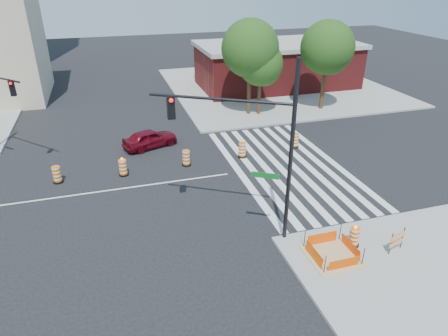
# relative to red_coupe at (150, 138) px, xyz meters

# --- Properties ---
(ground) EXTENTS (120.00, 120.00, 0.00)m
(ground) POSITION_rel_red_coupe_xyz_m (-2.99, -5.57, -0.66)
(ground) COLOR black
(ground) RESTS_ON ground
(sidewalk_ne) EXTENTS (22.00, 22.00, 0.15)m
(sidewalk_ne) POSITION_rel_red_coupe_xyz_m (15.01, 12.43, -0.58)
(sidewalk_ne) COLOR gray
(sidewalk_ne) RESTS_ON ground
(crosswalk_east) EXTENTS (6.75, 13.50, 0.01)m
(crosswalk_east) POSITION_rel_red_coupe_xyz_m (7.96, -5.57, -0.65)
(crosswalk_east) COLOR silver
(crosswalk_east) RESTS_ON ground
(lane_centerline) EXTENTS (14.00, 0.12, 0.01)m
(lane_centerline) POSITION_rel_red_coupe_xyz_m (-2.99, -5.57, -0.65)
(lane_centerline) COLOR silver
(lane_centerline) RESTS_ON ground
(excavation_pit) EXTENTS (2.20, 2.20, 0.90)m
(excavation_pit) POSITION_rel_red_coupe_xyz_m (6.01, -14.57, -0.43)
(excavation_pit) COLOR tan
(excavation_pit) RESTS_ON ground
(brick_storefront) EXTENTS (16.50, 8.50, 4.60)m
(brick_storefront) POSITION_rel_red_coupe_xyz_m (15.01, 12.43, 1.66)
(brick_storefront) COLOR maroon
(brick_storefront) RESTS_ON ground
(red_coupe) EXTENTS (4.14, 2.76, 1.31)m
(red_coupe) POSITION_rel_red_coupe_xyz_m (0.00, 0.00, 0.00)
(red_coupe) COLOR #5C0714
(red_coupe) RESTS_ON ground
(signal_pole_se) EXTENTS (5.46, 3.30, 8.26)m
(signal_pole_se) POSITION_rel_red_coupe_xyz_m (3.11, -11.81, 4.41)
(signal_pole_se) COLOR black
(signal_pole_se) RESTS_ON ground
(pit_drum) EXTENTS (0.55, 0.55, 1.07)m
(pit_drum) POSITION_rel_red_coupe_xyz_m (7.29, -14.19, -0.06)
(pit_drum) COLOR black
(pit_drum) RESTS_ON ground
(barricade) EXTENTS (0.90, 0.30, 1.09)m
(barricade) POSITION_rel_red_coupe_xyz_m (8.87, -15.06, 0.09)
(barricade) COLOR #E45D04
(barricade) RESTS_ON ground
(tree_north_c) EXTENTS (3.69, 3.69, 6.28)m
(tree_north_c) POSITION_rel_red_coupe_xyz_m (9.91, 4.30, 3.56)
(tree_north_c) COLOR #382314
(tree_north_c) RESTS_ON ground
(tree_north_d) EXTENTS (4.69, 4.69, 7.97)m
(tree_north_d) POSITION_rel_red_coupe_xyz_m (9.09, 4.61, 4.70)
(tree_north_d) COLOR #382314
(tree_north_d) RESTS_ON ground
(tree_north_e) EXTENTS (4.54, 4.54, 7.72)m
(tree_north_e) POSITION_rel_red_coupe_xyz_m (15.82, 4.08, 4.53)
(tree_north_e) COLOR #382314
(tree_north_e) RESTS_ON ground
(median_drum_2) EXTENTS (0.60, 0.60, 1.02)m
(median_drum_2) POSITION_rel_red_coupe_xyz_m (-5.94, -3.68, -0.18)
(median_drum_2) COLOR black
(median_drum_2) RESTS_ON ground
(median_drum_3) EXTENTS (0.60, 0.60, 1.18)m
(median_drum_3) POSITION_rel_red_coupe_xyz_m (-2.14, -3.87, -0.17)
(median_drum_3) COLOR black
(median_drum_3) RESTS_ON ground
(median_drum_4) EXTENTS (0.60, 0.60, 1.02)m
(median_drum_4) POSITION_rel_red_coupe_xyz_m (1.85, -3.62, -0.18)
(median_drum_4) COLOR black
(median_drum_4) RESTS_ON ground
(median_drum_5) EXTENTS (0.60, 0.60, 1.02)m
(median_drum_5) POSITION_rel_red_coupe_xyz_m (5.70, -3.47, -0.18)
(median_drum_5) COLOR black
(median_drum_5) RESTS_ON ground
(median_drum_6) EXTENTS (0.60, 0.60, 1.02)m
(median_drum_6) POSITION_rel_red_coupe_xyz_m (9.81, -2.97, -0.18)
(median_drum_6) COLOR black
(median_drum_6) RESTS_ON ground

